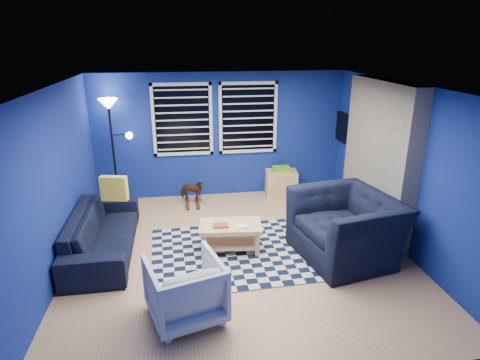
# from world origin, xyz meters

# --- Properties ---
(floor) EXTENTS (5.00, 5.00, 0.00)m
(floor) POSITION_xyz_m (0.00, 0.00, 0.00)
(floor) COLOR tan
(floor) RESTS_ON ground
(ceiling) EXTENTS (5.00, 5.00, 0.00)m
(ceiling) POSITION_xyz_m (0.00, 0.00, 2.50)
(ceiling) COLOR white
(ceiling) RESTS_ON wall_back
(wall_back) EXTENTS (5.00, 0.00, 5.00)m
(wall_back) POSITION_xyz_m (0.00, 2.50, 1.25)
(wall_back) COLOR navy
(wall_back) RESTS_ON floor
(wall_left) EXTENTS (0.00, 5.00, 5.00)m
(wall_left) POSITION_xyz_m (-2.50, 0.00, 1.25)
(wall_left) COLOR navy
(wall_left) RESTS_ON floor
(wall_right) EXTENTS (0.00, 5.00, 5.00)m
(wall_right) POSITION_xyz_m (2.50, 0.00, 1.25)
(wall_right) COLOR navy
(wall_right) RESTS_ON floor
(fireplace) EXTENTS (0.65, 2.00, 2.50)m
(fireplace) POSITION_xyz_m (2.36, 0.50, 1.20)
(fireplace) COLOR gray
(fireplace) RESTS_ON floor
(window_left) EXTENTS (1.17, 0.06, 1.42)m
(window_left) POSITION_xyz_m (-0.75, 2.46, 1.60)
(window_left) COLOR black
(window_left) RESTS_ON wall_back
(window_right) EXTENTS (1.17, 0.06, 1.42)m
(window_right) POSITION_xyz_m (0.55, 2.46, 1.60)
(window_right) COLOR black
(window_right) RESTS_ON wall_back
(tv) EXTENTS (0.07, 1.00, 0.58)m
(tv) POSITION_xyz_m (2.45, 2.00, 1.40)
(tv) COLOR black
(tv) RESTS_ON wall_right
(rug) EXTENTS (2.59, 2.11, 0.02)m
(rug) POSITION_xyz_m (-0.06, 0.00, 0.01)
(rug) COLOR black
(rug) RESTS_ON floor
(sofa) EXTENTS (2.25, 0.90, 0.65)m
(sofa) POSITION_xyz_m (-2.03, 0.36, 0.33)
(sofa) COLOR black
(sofa) RESTS_ON floor
(armchair_big) EXTENTS (1.69, 1.55, 0.95)m
(armchair_big) POSITION_xyz_m (1.55, -0.31, 0.48)
(armchair_big) COLOR black
(armchair_big) RESTS_ON floor
(armchair_bent) EXTENTS (1.01, 1.02, 0.75)m
(armchair_bent) POSITION_xyz_m (-0.83, -1.38, 0.38)
(armchair_bent) COLOR gray
(armchair_bent) RESTS_ON floor
(rocking_horse) EXTENTS (0.41, 0.57, 0.44)m
(rocking_horse) POSITION_xyz_m (-0.63, 2.01, 0.29)
(rocking_horse) COLOR #482917
(rocking_horse) RESTS_ON floor
(coffee_table) EXTENTS (0.97, 0.62, 0.46)m
(coffee_table) POSITION_xyz_m (-0.12, 0.09, 0.32)
(coffee_table) COLOR #DAB27A
(coffee_table) RESTS_ON rug
(cabinet) EXTENTS (0.66, 0.47, 0.61)m
(cabinet) POSITION_xyz_m (1.22, 2.25, 0.27)
(cabinet) COLOR #DAB27A
(cabinet) RESTS_ON floor
(floor_lamp) EXTENTS (0.56, 0.35, 2.07)m
(floor_lamp) POSITION_xyz_m (-2.05, 2.25, 1.69)
(floor_lamp) COLOR black
(floor_lamp) RESTS_ON floor
(throw_pillow) EXTENTS (0.43, 0.21, 0.40)m
(throw_pillow) POSITION_xyz_m (-1.88, 0.82, 0.85)
(throw_pillow) COLOR yellow
(throw_pillow) RESTS_ON sofa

